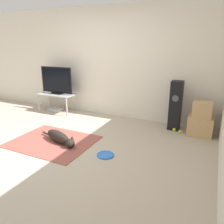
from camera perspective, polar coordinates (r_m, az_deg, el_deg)
ground_plane at (r=3.94m, az=-15.10°, el=-8.96°), size 12.00×12.00×0.00m
wall_back at (r=5.31m, az=-1.21°, el=12.73°), size 8.00×0.06×2.55m
area_rug at (r=4.16m, az=-15.17°, el=-7.42°), size 1.46×1.16×0.01m
dog at (r=4.02m, az=-13.49°, el=-6.47°), size 0.91×0.36×0.21m
frisbee at (r=3.55m, az=-1.74°, el=-11.15°), size 0.27×0.27×0.03m
cardboard_box_lower at (r=4.57m, az=22.05°, el=-3.34°), size 0.46×0.38×0.37m
cardboard_box_upper at (r=4.46m, az=22.51°, el=0.59°), size 0.35×0.29×0.29m
floor_speaker at (r=4.61m, az=16.27°, el=1.59°), size 0.23×0.23×1.01m
tv_stand at (r=5.80m, az=-14.06°, el=4.11°), size 0.95×0.51×0.48m
tv at (r=5.73m, az=-14.33°, el=7.92°), size 0.90×0.20×0.68m
tennis_ball_by_boxes at (r=4.64m, az=15.94°, el=-4.44°), size 0.07×0.07×0.07m
tennis_ball_near_speaker at (r=4.57m, az=17.36°, el=-4.93°), size 0.07×0.07×0.07m
game_console at (r=5.99m, az=-14.55°, el=0.67°), size 0.33×0.26×0.08m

